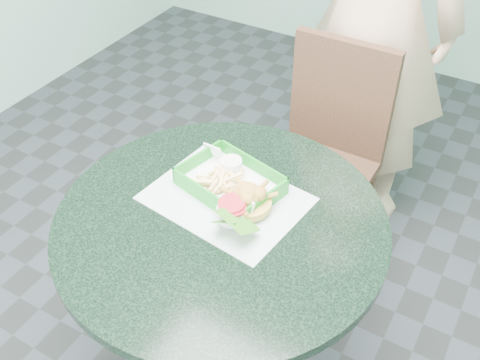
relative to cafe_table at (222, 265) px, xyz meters
The scene contains 8 objects.
cafe_table is the anchor object (origin of this frame).
dining_chair 0.75m from the cafe_table, 89.11° to the left, with size 0.40×0.40×0.93m.
placemat 0.19m from the cafe_table, 110.66° to the left, with size 0.42×0.31×0.00m, color silver.
food_basket 0.22m from the cafe_table, 108.84° to the left, with size 0.27×0.20×0.05m.
crab_sandwich 0.24m from the cafe_table, 56.79° to the left, with size 0.13×0.13×0.08m.
fries_pile 0.24m from the cafe_table, 124.16° to the left, with size 0.10×0.11×0.04m, color #FFD686, non-canonical shape.
sauce_ramekin 0.28m from the cafe_table, 115.08° to the left, with size 0.06×0.06×0.03m.
garnish_cup 0.22m from the cafe_table, 14.51° to the left, with size 0.13×0.13×0.05m.
Camera 1 is at (0.59, -0.91, 1.83)m, focal length 42.00 mm.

